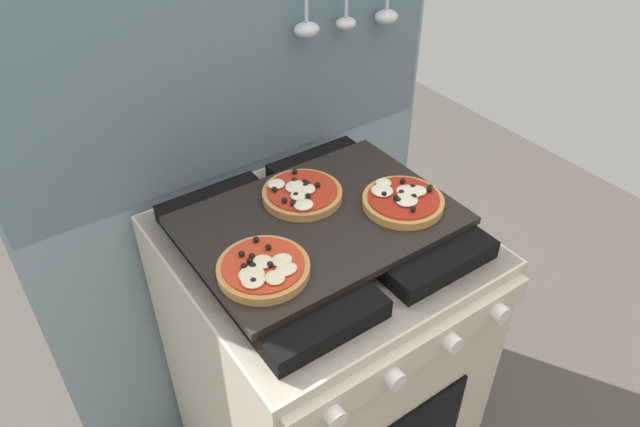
{
  "coord_description": "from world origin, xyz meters",
  "views": [
    {
      "loc": [
        -0.54,
        -0.77,
        1.66
      ],
      "look_at": [
        0.0,
        0.0,
        0.93
      ],
      "focal_mm": 33.03,
      "sensor_mm": 36.0,
      "label": 1
    }
  ],
  "objects_px": {
    "stove": "(320,362)",
    "baking_tray": "(320,220)",
    "pizza_left": "(264,268)",
    "pizza_right": "(403,200)",
    "pizza_center": "(302,193)"
  },
  "relations": [
    {
      "from": "stove",
      "to": "baking_tray",
      "type": "height_order",
      "value": "baking_tray"
    },
    {
      "from": "baking_tray",
      "to": "pizza_right",
      "type": "relative_size",
      "value": 3.16
    },
    {
      "from": "stove",
      "to": "baking_tray",
      "type": "xyz_separation_m",
      "value": [
        0.0,
        0.0,
        0.46
      ]
    },
    {
      "from": "baking_tray",
      "to": "pizza_right",
      "type": "height_order",
      "value": "pizza_right"
    },
    {
      "from": "stove",
      "to": "pizza_right",
      "type": "xyz_separation_m",
      "value": [
        0.17,
        -0.06,
        0.48
      ]
    },
    {
      "from": "stove",
      "to": "pizza_center",
      "type": "xyz_separation_m",
      "value": [
        0.01,
        0.08,
        0.48
      ]
    },
    {
      "from": "baking_tray",
      "to": "pizza_left",
      "type": "relative_size",
      "value": 3.16
    },
    {
      "from": "pizza_right",
      "to": "pizza_center",
      "type": "bearing_deg",
      "value": 138.71
    },
    {
      "from": "pizza_left",
      "to": "pizza_right",
      "type": "bearing_deg",
      "value": 2.23
    },
    {
      "from": "stove",
      "to": "pizza_left",
      "type": "distance_m",
      "value": 0.52
    },
    {
      "from": "pizza_left",
      "to": "pizza_center",
      "type": "xyz_separation_m",
      "value": [
        0.18,
        0.15,
        -0.0
      ]
    },
    {
      "from": "stove",
      "to": "pizza_left",
      "type": "height_order",
      "value": "pizza_left"
    },
    {
      "from": "pizza_left",
      "to": "stove",
      "type": "bearing_deg",
      "value": 23.04
    },
    {
      "from": "stove",
      "to": "pizza_left",
      "type": "xyz_separation_m",
      "value": [
        -0.18,
        -0.08,
        0.48
      ]
    },
    {
      "from": "baking_tray",
      "to": "pizza_center",
      "type": "height_order",
      "value": "pizza_center"
    }
  ]
}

